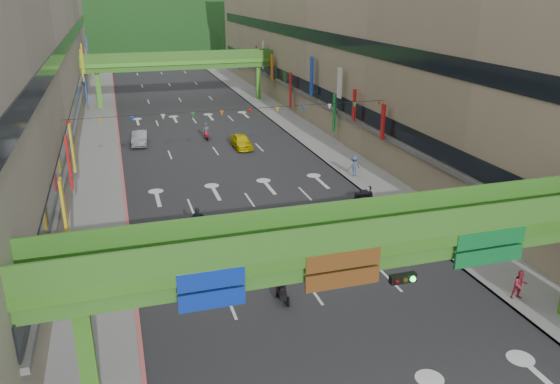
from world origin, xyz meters
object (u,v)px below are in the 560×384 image
object	(u,v)px
scooter_rider_near	(289,255)
scooter_rider_mid	(283,283)
overpass_near	(395,256)
pedestrian_red	(520,287)
car_yellow	(241,141)
car_silver	(140,138)

from	to	relation	value
scooter_rider_near	scooter_rider_mid	world-z (taller)	scooter_rider_mid
overpass_near	pedestrian_red	bearing A→B (deg)	16.45
scooter_rider_mid	car_yellow	xyz separation A→B (m)	(4.54, 28.79, -0.35)
overpass_near	scooter_rider_near	xyz separation A→B (m)	(-1.42, 9.24, -4.30)
scooter_rider_near	overpass_near	bearing A→B (deg)	-81.25
pedestrian_red	scooter_rider_mid	bearing A→B (deg)	171.46
scooter_rider_near	car_silver	size ratio (longest dim) A/B	0.45
scooter_rider_mid	pedestrian_red	bearing A→B (deg)	-16.85
scooter_rider_mid	car_yellow	size ratio (longest dim) A/B	0.50
scooter_rider_near	scooter_rider_mid	size ratio (longest dim) A/B	0.95
scooter_rider_near	car_yellow	distance (m)	25.89
overpass_near	car_yellow	world-z (taller)	overpass_near
overpass_near	pedestrian_red	world-z (taller)	overpass_near
scooter_rider_near	car_silver	distance (m)	30.72
overpass_near	scooter_rider_mid	bearing A→B (deg)	114.21
car_silver	pedestrian_red	world-z (taller)	pedestrian_red
overpass_near	pedestrian_red	distance (m)	10.25
overpass_near	car_silver	world-z (taller)	overpass_near
overpass_near	pedestrian_red	xyz separation A→B (m)	(8.87, 2.62, -4.42)
car_yellow	scooter_rider_near	bearing A→B (deg)	-97.55
overpass_near	scooter_rider_mid	distance (m)	7.91
pedestrian_red	car_silver	bearing A→B (deg)	122.95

